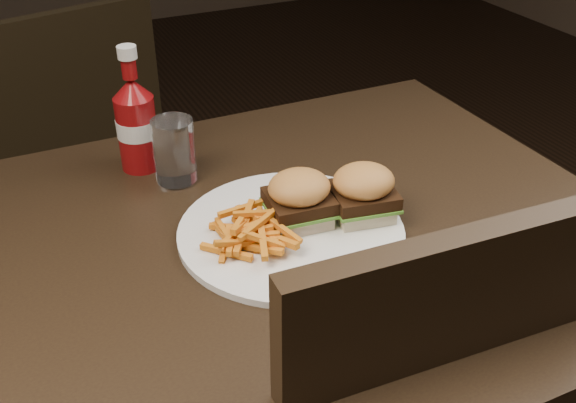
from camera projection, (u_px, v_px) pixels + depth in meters
name	position (u px, v px, depth m)	size (l,w,h in m)	color
dining_table	(218.00, 261.00, 0.94)	(1.20, 0.80, 0.04)	black
chair_far	(60.00, 169.00, 1.77)	(0.43, 0.43, 0.04)	black
plate	(291.00, 232.00, 0.95)	(0.32, 0.32, 0.01)	white
sandwich_half_a	(299.00, 215.00, 0.96)	(0.08, 0.07, 0.02)	beige
sandwich_half_b	(362.00, 209.00, 0.98)	(0.08, 0.07, 0.02)	beige
fries_pile	(253.00, 227.00, 0.92)	(0.11, 0.11, 0.04)	orange
ketchup_bottle	(138.00, 134.00, 1.09)	(0.06, 0.06, 0.13)	maroon
tumbler	(174.00, 150.00, 1.06)	(0.07, 0.07, 0.10)	white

